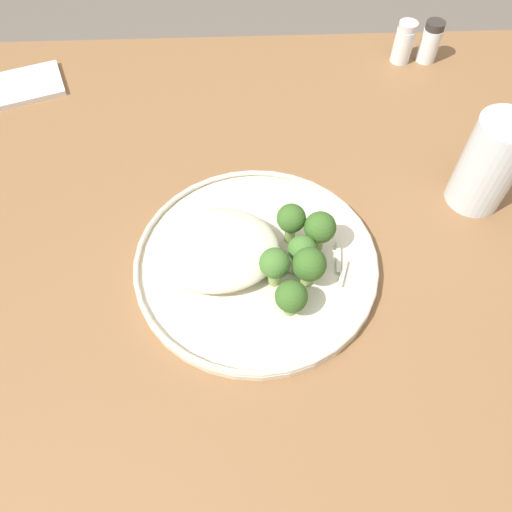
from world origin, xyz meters
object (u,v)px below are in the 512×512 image
seared_scallop_front_small (217,260)px  broccoli_floret_rear_charred (302,248)px  broccoli_floret_tall_stalk (291,220)px  folded_napkin (14,88)px  broccoli_floret_beside_noodles (291,297)px  broccoli_floret_left_leaning (320,228)px  seared_scallop_rear_pale (197,237)px  broccoli_floret_front_edge (308,265)px  broccoli_floret_center_pile (275,265)px  salt_shaker (404,42)px  water_glass (487,169)px  dinner_plate (256,261)px  seared_scallop_right_edge (234,242)px  pepper_shaker (430,42)px  seared_scallop_tiny_bay (194,259)px

seared_scallop_front_small → broccoli_floret_rear_charred: size_ratio=0.52×
broccoli_floret_tall_stalk → folded_napkin: broccoli_floret_tall_stalk is taller
broccoli_floret_beside_noodles → folded_napkin: broccoli_floret_beside_noodles is taller
seared_scallop_front_small → broccoli_floret_left_leaning: size_ratio=0.44×
seared_scallop_rear_pale → broccoli_floret_front_edge: broccoli_floret_front_edge is taller
seared_scallop_rear_pale → broccoli_floret_left_leaning: 0.15m
broccoli_floret_center_pile → salt_shaker: size_ratio=0.83×
water_glass → dinner_plate: bearing=-161.8°
seared_scallop_right_edge → water_glass: water_glass is taller
salt_shaker → pepper_shaker: size_ratio=1.00×
water_glass → salt_shaker: 0.31m
seared_scallop_right_edge → broccoli_floret_front_edge: size_ratio=0.59×
broccoli_floret_beside_noodles → broccoli_floret_center_pile: bearing=111.4°
seared_scallop_rear_pale → water_glass: bearing=10.2°
seared_scallop_tiny_bay → pepper_shaker: (0.38, 0.41, 0.01)m
broccoli_floret_front_edge → broccoli_floret_beside_noodles: (-0.02, -0.04, -0.00)m
broccoli_floret_rear_charred → broccoli_floret_left_leaning: 0.03m
broccoli_floret_left_leaning → pepper_shaker: size_ratio=0.88×
folded_napkin → dinner_plate: bearing=-43.5°
water_glass → salt_shaker: water_glass is taller
seared_scallop_right_edge → dinner_plate: bearing=-39.9°
seared_scallop_tiny_bay → broccoli_floret_left_leaning: size_ratio=0.60×
seared_scallop_front_small → seared_scallop_rear_pale: (-0.02, 0.03, 0.00)m
broccoli_floret_left_leaning → water_glass: bearing=20.2°
dinner_plate → water_glass: bearing=18.2°
seared_scallop_tiny_bay → folded_napkin: (-0.30, 0.36, -0.02)m
seared_scallop_front_small → seared_scallop_tiny_bay: (-0.03, 0.00, 0.00)m
broccoli_floret_left_leaning → broccoli_floret_center_pile: bearing=-140.4°
seared_scallop_front_small → broccoli_floret_center_pile: size_ratio=0.47×
broccoli_floret_center_pile → folded_napkin: bearing=135.6°
broccoli_floret_front_edge → broccoli_floret_left_leaning: broccoli_floret_left_leaning is taller
broccoli_floret_front_edge → salt_shaker: 0.48m
broccoli_floret_front_edge → folded_napkin: 0.58m
broccoli_floret_left_leaning → salt_shaker: size_ratio=0.88×
broccoli_floret_left_leaning → salt_shaker: broccoli_floret_left_leaning is taller
water_glass → folded_napkin: water_glass is taller
broccoli_floret_beside_noodles → dinner_plate: bearing=116.8°
broccoli_floret_tall_stalk → broccoli_floret_beside_noodles: bearing=-94.5°
seared_scallop_tiny_bay → broccoli_floret_front_edge: (0.13, -0.03, 0.02)m
broccoli_floret_front_edge → broccoli_floret_rear_charred: size_ratio=1.13×
broccoli_floret_rear_charred → broccoli_floret_left_leaning: (0.02, 0.02, 0.01)m
broccoli_floret_front_edge → salt_shaker: size_ratio=0.84×
dinner_plate → seared_scallop_rear_pale: seared_scallop_rear_pale is taller
broccoli_floret_center_pile → seared_scallop_right_edge: bearing=131.3°
seared_scallop_front_small → pepper_shaker: 0.54m
folded_napkin → pepper_shaker: bearing=4.5°
broccoli_floret_left_leaning → folded_napkin: broccoli_floret_left_leaning is taller
seared_scallop_front_small → pepper_shaker: pepper_shaker is taller
broccoli_floret_front_edge → broccoli_floret_tall_stalk: (-0.01, 0.06, 0.00)m
pepper_shaker → seared_scallop_front_small: bearing=-130.5°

